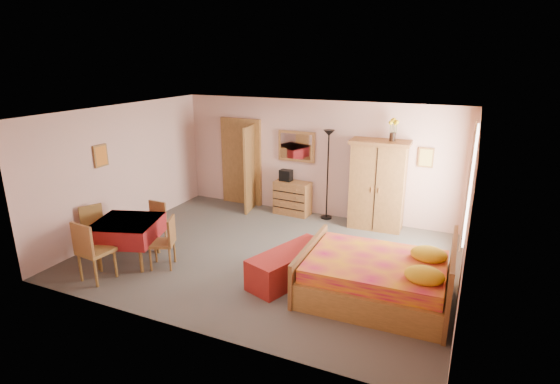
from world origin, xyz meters
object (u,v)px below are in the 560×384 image
at_px(sunflower_vase, 393,130).
at_px(bench, 290,265).
at_px(bed, 376,267).
at_px(chair_north, 152,226).
at_px(wardrobe, 378,185).
at_px(dining_table, 128,241).
at_px(chair_west, 96,231).
at_px(wall_mirror, 296,146).
at_px(stereo, 286,175).
at_px(floor_lamp, 328,175).
at_px(chair_south, 96,250).
at_px(chest_of_drawers, 292,198).
at_px(chair_east, 162,243).

distance_m(sunflower_vase, bench, 3.57).
bearing_deg(bed, chair_north, 177.28).
bearing_deg(wardrobe, chair_north, -145.02).
height_order(wardrobe, bed, wardrobe).
bearing_deg(dining_table, chair_west, -179.86).
height_order(bed, bench, bed).
distance_m(bed, bench, 1.41).
distance_m(wall_mirror, chair_west, 4.53).
height_order(wall_mirror, stereo, wall_mirror).
distance_m(floor_lamp, bench, 3.06).
bearing_deg(floor_lamp, chair_south, -120.60).
bearing_deg(chest_of_drawers, chair_east, -103.44).
relative_size(chest_of_drawers, wall_mirror, 0.93).
bearing_deg(chair_north, floor_lamp, -129.74).
xyz_separation_m(sunflower_vase, bed, (0.39, -2.87, -1.60)).
relative_size(bench, chair_north, 1.74).
height_order(stereo, chair_west, stereo).
bearing_deg(wall_mirror, chair_north, -119.13).
bearing_deg(sunflower_vase, stereo, 179.39).
relative_size(chair_north, chair_east, 0.97).
bearing_deg(chair_north, chair_west, 43.68).
height_order(bed, chair_south, chair_south).
xyz_separation_m(stereo, wardrobe, (2.11, -0.07, 0.04)).
bearing_deg(wardrobe, floor_lamp, 172.53).
xyz_separation_m(wardrobe, bed, (0.61, -2.82, -0.43)).
xyz_separation_m(chair_north, chair_west, (-0.73, -0.66, 0.02)).
xyz_separation_m(sunflower_vase, chair_east, (-3.18, -3.37, -1.66)).
distance_m(chest_of_drawers, stereo, 0.54).
distance_m(bed, dining_table, 4.28).
relative_size(chest_of_drawers, bed, 0.37).
relative_size(chest_of_drawers, chair_west, 0.91).
bearing_deg(chair_north, wardrobe, -141.35).
relative_size(wardrobe, bench, 1.24).
xyz_separation_m(chest_of_drawers, chair_north, (-1.71, -2.79, 0.05)).
bearing_deg(stereo, dining_table, -113.72).
relative_size(wall_mirror, sunflower_vase, 1.94).
xyz_separation_m(wardrobe, chair_south, (-3.63, -4.12, -0.42)).
xyz_separation_m(chest_of_drawers, bed, (2.55, -2.87, 0.12)).
relative_size(sunflower_vase, bench, 0.30).
xyz_separation_m(wall_mirror, dining_table, (-1.70, -3.66, -1.17)).
bearing_deg(dining_table, floor_lamp, 54.47).
bearing_deg(chair_south, bed, 23.09).
distance_m(chest_of_drawers, chair_south, 4.50).
height_order(floor_lamp, wardrobe, floor_lamp).
distance_m(chair_south, chair_north, 1.38).
bearing_deg(chair_west, wall_mirror, 171.03).
distance_m(stereo, chair_east, 3.53).
xyz_separation_m(wall_mirror, chair_north, (-1.71, -3.00, -1.12)).
relative_size(floor_lamp, bed, 0.91).
relative_size(dining_table, chair_north, 1.20).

